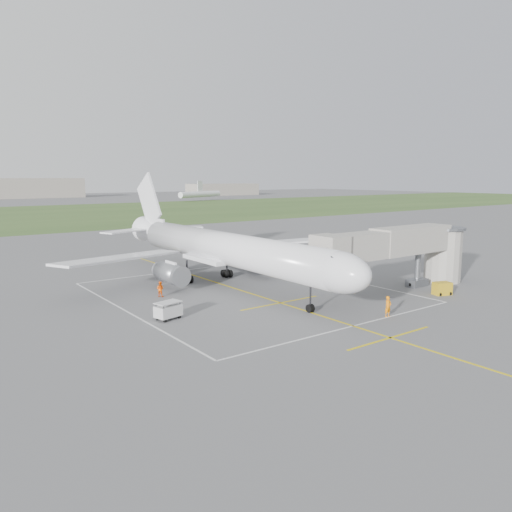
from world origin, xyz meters
TOP-DOWN VIEW (x-y plane):
  - ground at (0.00, 0.00)m, footprint 700.00×700.00m
  - grass_strip at (0.00, 130.00)m, footprint 700.00×120.00m
  - apron_markings at (0.00, -5.82)m, footprint 28.20×60.00m
  - airliner at (-0.00, 0.75)m, footprint 38.93×46.75m
  - jet_bridge at (15.72, -13.50)m, footprint 23.40×5.00m
  - gpu_unit at (16.60, -17.76)m, footprint 2.16×1.80m
  - baggage_cart at (-11.98, -8.56)m, footprint 2.59×1.89m
  - ramp_worker_nose at (4.75, -19.90)m, footprint 0.73×0.50m
  - ramp_worker_wing at (-8.75, -0.17)m, footprint 1.03×1.05m
  - distant_aircraft at (6.53, 174.69)m, footprint 222.20×47.64m

SIDE VIEW (x-z plane):
  - ground at x=0.00m, z-range 0.00..0.00m
  - apron_markings at x=0.00m, z-range 0.00..0.01m
  - grass_strip at x=0.00m, z-range 0.00..0.02m
  - gpu_unit at x=16.60m, z-range -0.01..1.39m
  - baggage_cart at x=-11.98m, z-range 0.02..1.64m
  - ramp_worker_wing at x=-8.75m, z-range 0.00..1.70m
  - ramp_worker_nose at x=4.75m, z-range 0.00..1.95m
  - distant_aircraft at x=6.53m, z-range -0.84..8.01m
  - airliner at x=0.00m, z-range -2.37..11.15m
  - jet_bridge at x=15.72m, z-range 1.14..8.34m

